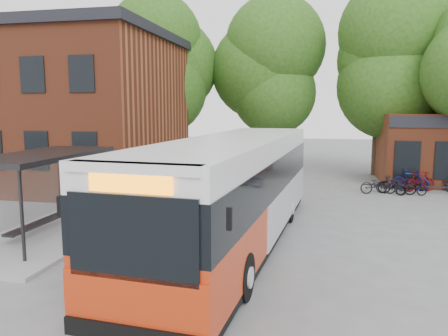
% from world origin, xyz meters
% --- Properties ---
extents(ground, '(100.00, 100.00, 0.00)m').
position_xyz_m(ground, '(0.00, 0.00, 0.00)').
color(ground, '#5E5F61').
extents(station_building, '(18.40, 10.40, 8.50)m').
position_xyz_m(station_building, '(-13.00, 9.00, 4.25)').
color(station_building, brown).
rests_on(station_building, ground).
extents(bus_shelter, '(3.60, 7.00, 2.90)m').
position_xyz_m(bus_shelter, '(-4.50, -1.00, 1.45)').
color(bus_shelter, '#262629').
rests_on(bus_shelter, ground).
extents(bike_rail, '(5.20, 0.10, 0.38)m').
position_xyz_m(bike_rail, '(9.28, 10.00, 0.19)').
color(bike_rail, '#262629').
rests_on(bike_rail, ground).
extents(tree_0, '(7.92, 7.92, 11.00)m').
position_xyz_m(tree_0, '(-6.00, 16.00, 5.50)').
color(tree_0, '#234913').
rests_on(tree_0, ground).
extents(tree_1, '(7.92, 7.92, 10.40)m').
position_xyz_m(tree_1, '(1.00, 17.00, 5.20)').
color(tree_1, '#234913').
rests_on(tree_1, ground).
extents(tree_2, '(7.92, 7.92, 11.00)m').
position_xyz_m(tree_2, '(8.00, 16.00, 5.50)').
color(tree_2, '#234913').
rests_on(tree_2, ground).
extents(city_bus, '(3.94, 13.63, 3.42)m').
position_xyz_m(city_bus, '(1.76, -0.35, 1.71)').
color(city_bus, '#B72D0E').
rests_on(city_bus, ground).
extents(bicycle_0, '(1.91, 0.99, 0.96)m').
position_xyz_m(bicycle_0, '(7.38, 9.35, 0.48)').
color(bicycle_0, black).
rests_on(bicycle_0, ground).
extents(bicycle_1, '(1.53, 0.95, 0.89)m').
position_xyz_m(bicycle_1, '(7.99, 9.43, 0.45)').
color(bicycle_1, black).
rests_on(bicycle_1, ground).
extents(bicycle_2, '(1.91, 0.92, 0.96)m').
position_xyz_m(bicycle_2, '(8.29, 9.47, 0.48)').
color(bicycle_2, black).
rests_on(bicycle_2, ground).
extents(bicycle_3, '(1.91, 0.90, 1.10)m').
position_xyz_m(bicycle_3, '(9.15, 10.69, 0.55)').
color(bicycle_3, '#0D1350').
rests_on(bicycle_3, ground).
extents(bicycle_4, '(1.63, 0.87, 0.81)m').
position_xyz_m(bicycle_4, '(8.93, 9.20, 0.41)').
color(bicycle_4, black).
rests_on(bicycle_4, ground).
extents(bicycle_5, '(1.84, 1.17, 1.07)m').
position_xyz_m(bicycle_5, '(9.53, 10.41, 0.54)').
color(bicycle_5, '#510507').
rests_on(bicycle_5, ground).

